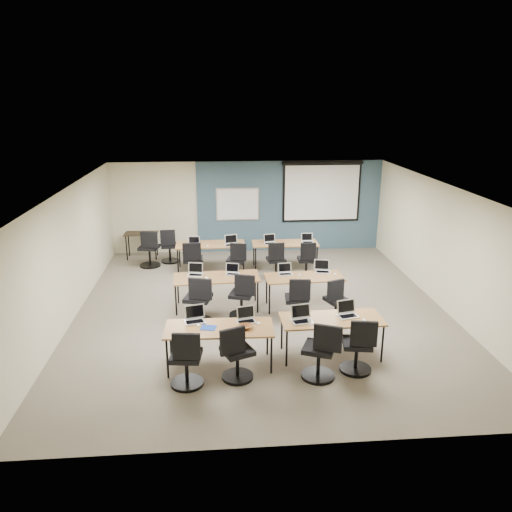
{
  "coord_description": "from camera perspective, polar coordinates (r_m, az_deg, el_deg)",
  "views": [
    {
      "loc": [
        -0.95,
        -10.06,
        4.47
      ],
      "look_at": [
        -0.09,
        0.4,
        1.12
      ],
      "focal_mm": 35.0,
      "sensor_mm": 36.0,
      "label": 1
    }
  ],
  "objects": [
    {
      "name": "mouse_4",
      "position": [
        10.85,
        -5.67,
        -2.49
      ],
      "size": [
        0.07,
        0.11,
        0.04
      ],
      "primitive_type": "ellipsoid",
      "rotation": [
        0.0,
        0.0,
        0.01
      ],
      "color": "white",
      "rests_on": "training_table_mid_left"
    },
    {
      "name": "laptop_4",
      "position": [
        11.07,
        -6.92,
        -1.83
      ],
      "size": [
        0.33,
        0.28,
        0.25
      ],
      "rotation": [
        0.0,
        0.0,
        -0.21
      ],
      "color": "#A8A8A9",
      "rests_on": "training_table_mid_left"
    },
    {
      "name": "mouse_3",
      "position": [
        9.01,
        12.25,
        -7.17
      ],
      "size": [
        0.07,
        0.1,
        0.03
      ],
      "primitive_type": "ellipsoid",
      "rotation": [
        0.0,
        0.0,
        0.18
      ],
      "color": "white",
      "rests_on": "training_table_front_right"
    },
    {
      "name": "laptop_8",
      "position": [
        13.23,
        -7.1,
        1.42
      ],
      "size": [
        0.31,
        0.26,
        0.24
      ],
      "rotation": [
        0.0,
        0.0,
        -0.13
      ],
      "color": "#BBBBBE",
      "rests_on": "training_table_back_left"
    },
    {
      "name": "training_table_front_left",
      "position": [
        8.61,
        -4.24,
        -8.41
      ],
      "size": [
        1.85,
        0.77,
        0.73
      ],
      "rotation": [
        0.0,
        0.0,
        -0.03
      ],
      "color": "#A16D2D",
      "rests_on": "floor"
    },
    {
      "name": "laptop_1",
      "position": [
        8.78,
        -1.14,
        -7.08
      ],
      "size": [
        0.32,
        0.27,
        0.25
      ],
      "rotation": [
        0.0,
        0.0,
        0.23
      ],
      "color": "#A7A7B2",
      "rests_on": "training_table_front_left"
    },
    {
      "name": "snack_bowl",
      "position": [
        8.53,
        -1.23,
        -8.09
      ],
      "size": [
        0.24,
        0.24,
        0.06
      ],
      "primitive_type": "imported",
      "rotation": [
        0.0,
        0.0,
        0.01
      ],
      "color": "brown",
      "rests_on": "training_table_front_left"
    },
    {
      "name": "whiteboard",
      "position": [
        14.81,
        -2.11,
        5.93
      ],
      "size": [
        1.28,
        0.03,
        0.98
      ],
      "color": "#BABBBC",
      "rests_on": "wall_back"
    },
    {
      "name": "training_table_mid_left",
      "position": [
        10.93,
        -4.53,
        -2.6
      ],
      "size": [
        1.87,
        0.78,
        0.73
      ],
      "rotation": [
        0.0,
        0.0,
        0.05
      ],
      "color": "olive",
      "rests_on": "floor"
    },
    {
      "name": "training_table_mid_right",
      "position": [
        10.97,
        5.52,
        -2.58
      ],
      "size": [
        1.7,
        0.71,
        0.73
      ],
      "rotation": [
        0.0,
        0.0,
        0.04
      ],
      "color": "brown",
      "rests_on": "floor"
    },
    {
      "name": "task_chair_3",
      "position": [
        8.69,
        11.59,
        -10.46
      ],
      "size": [
        0.54,
        0.54,
        1.02
      ],
      "rotation": [
        0.0,
        0.0,
        -0.16
      ],
      "color": "black",
      "rests_on": "floor"
    },
    {
      "name": "floor",
      "position": [
        11.05,
        0.63,
        -6.17
      ],
      "size": [
        8.0,
        9.0,
        0.02
      ],
      "primitive_type": "cube",
      "color": "#6B6354",
      "rests_on": "ground"
    },
    {
      "name": "projector_screen",
      "position": [
        15.03,
        7.52,
        7.66
      ],
      "size": [
        2.4,
        0.1,
        1.82
      ],
      "color": "black",
      "rests_on": "wall_back"
    },
    {
      "name": "task_chair_5",
      "position": [
        10.54,
        -1.58,
        -4.93
      ],
      "size": [
        0.53,
        0.52,
        1.0
      ],
      "rotation": [
        0.0,
        0.0,
        -0.3
      ],
      "color": "black",
      "rests_on": "floor"
    },
    {
      "name": "task_chair_7",
      "position": [
        10.51,
        9.09,
        -5.36
      ],
      "size": [
        0.49,
        0.47,
        0.95
      ],
      "rotation": [
        0.0,
        0.0,
        0.37
      ],
      "color": "black",
      "rests_on": "floor"
    },
    {
      "name": "training_table_front_right",
      "position": [
        9.02,
        8.64,
        -7.32
      ],
      "size": [
        1.81,
        0.75,
        0.73
      ],
      "rotation": [
        0.0,
        0.0,
        0.02
      ],
      "color": "#935D2A",
      "rests_on": "floor"
    },
    {
      "name": "task_chair_2",
      "position": [
        8.4,
        7.4,
        -11.19
      ],
      "size": [
        0.6,
        0.56,
        1.04
      ],
      "rotation": [
        0.0,
        0.0,
        -0.4
      ],
      "color": "black",
      "rests_on": "floor"
    },
    {
      "name": "laptop_2",
      "position": [
        8.83,
        5.23,
        -6.98
      ],
      "size": [
        0.36,
        0.3,
        0.27
      ],
      "rotation": [
        0.0,
        0.0,
        0.19
      ],
      "color": "#A3A2AA",
      "rests_on": "training_table_front_right"
    },
    {
      "name": "mouse_10",
      "position": [
        13.2,
        2.88,
        1.27
      ],
      "size": [
        0.06,
        0.09,
        0.03
      ],
      "primitive_type": "ellipsoid",
      "rotation": [
        0.0,
        0.0,
        -0.09
      ],
      "color": "white",
      "rests_on": "training_table_back_right"
    },
    {
      "name": "laptop_0",
      "position": [
        8.84,
        -7.02,
        -7.0
      ],
      "size": [
        0.35,
        0.3,
        0.27
      ],
      "rotation": [
        0.0,
        0.0,
        0.24
      ],
      "color": "#B4B4B4",
      "rests_on": "training_table_front_left"
    },
    {
      "name": "task_chair_4",
      "position": [
        10.3,
        -6.55,
        -5.47
      ],
      "size": [
        0.58,
        0.58,
        1.05
      ],
      "rotation": [
        0.0,
        0.0,
        -0.26
      ],
      "color": "black",
      "rests_on": "floor"
    },
    {
      "name": "coffee_cup",
      "position": [
        8.75,
        6.14,
        -7.44
      ],
      "size": [
        0.06,
        0.06,
        0.05
      ],
      "primitive_type": "imported",
      "rotation": [
        0.0,
        0.0,
        -0.22
      ],
      "color": "silver",
      "rests_on": "snack_plate"
    },
    {
      "name": "ceiling",
      "position": [
        10.26,
        0.68,
        7.76
      ],
      "size": [
        8.0,
        9.0,
        0.02
      ],
      "primitive_type": "cube",
      "color": "white",
      "rests_on": "ground"
    },
    {
      "name": "mouse_1",
      "position": [
        8.68,
        0.3,
        -7.73
      ],
      "size": [
        0.07,
        0.1,
        0.03
      ],
      "primitive_type": "ellipsoid",
      "rotation": [
        0.0,
        0.0,
        -0.1
      ],
      "color": "white",
      "rests_on": "training_table_front_left"
    },
    {
      "name": "mouse_11",
      "position": [
        13.43,
        6.92,
        1.46
      ],
      "size": [
        0.09,
        0.11,
        0.03
      ],
      "primitive_type": "ellipsoid",
      "rotation": [
        0.0,
        0.0,
        -0.3
      ],
      "color": "white",
      "rests_on": "training_table_back_right"
    },
    {
      "name": "laptop_10",
      "position": [
        13.35,
        1.59,
        1.7
      ],
      "size": [
        0.31,
        0.27,
        0.24
      ],
      "rotation": [
        0.0,
        0.0,
        0.2
      ],
      "color": "#B4B4B6",
      "rests_on": "training_table_back_right"
    },
    {
      "name": "mouse_2",
      "position": [
        8.8,
        6.41,
        -7.48
      ],
      "size": [
        0.09,
        0.11,
        0.03
      ],
      "primitive_type": "ellipsoid",
      "rotation": [
        0.0,
        0.0,
        -0.33
      ],
      "color": "white",
      "rests_on": "training_table_front_right"
    },
    {
      "name": "blue_mousepad",
      "position": [
        8.6,
        -5.47,
        -8.16
      ],
      "size": [
        0.3,
        0.27,
        0.01
      ],
      "primitive_type": "cube",
      "rotation": [
        0.0,
        0.0,
        -0.23
      ],
      "color": "navy",
      "rests_on": "training_table_front_left"
    },
    {
      "name": "laptop_11",
      "position": [
        13.53,
        5.9,
        1.83
      ],
      "size": [
        0.31,
        0.26,
        0.24
      ],
      "rotation": [
        0.0,
        0.0,
        -0.04
      ],
      "color": "#B1B1B9",
      "rests_on": "training_table_back_right"
    },
    {
      "name": "wall_left",
      "position": [
        10.96,
        -20.65,
        -0.01
      ],
      "size": [
        0.04,
        9.0,
        2.7
      ],
      "primitive_type": "cube",
      "color": "beige",
      "rests_on": "ground"
    },
    {
      "name": "mouse_6",
      "position": [
        11.0,
        5.01,
        -2.18
      ],
      "size": [
        0.06,
        0.1,
        0.03
      ],
      "primitive_type": "ellipsoid",
      "rotation": [
        0.0,
        0.0,
        0.04
      ],
      "color": "white",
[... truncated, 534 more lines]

